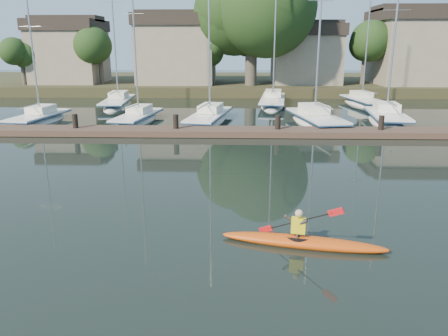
{
  "coord_description": "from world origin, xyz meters",
  "views": [
    {
      "loc": [
        0.62,
        -11.36,
        5.21
      ],
      "look_at": [
        0.19,
        2.67,
        1.2
      ],
      "focal_mm": 35.0,
      "sensor_mm": 36.0,
      "label": 1
    }
  ],
  "objects_px": {
    "sailboat_3": "(315,127)",
    "sailboat_4": "(386,125)",
    "sailboat_2": "(209,124)",
    "sailboat_6": "(273,107)",
    "sailboat_1": "(138,124)",
    "sailboat_0": "(40,125)",
    "kayak": "(302,240)",
    "dock": "(227,132)",
    "sailboat_5": "(118,108)",
    "sailboat_7": "(362,107)"
  },
  "relations": [
    {
      "from": "sailboat_3",
      "to": "sailboat_4",
      "type": "xyz_separation_m",
      "value": [
        5.0,
        0.87,
        -0.01
      ]
    },
    {
      "from": "sailboat_2",
      "to": "sailboat_3",
      "type": "relative_size",
      "value": 1.05
    },
    {
      "from": "sailboat_4",
      "to": "sailboat_6",
      "type": "bearing_deg",
      "value": 136.3
    },
    {
      "from": "sailboat_1",
      "to": "sailboat_2",
      "type": "xyz_separation_m",
      "value": [
        4.95,
        0.08,
        -0.01
      ]
    },
    {
      "from": "sailboat_0",
      "to": "sailboat_6",
      "type": "bearing_deg",
      "value": 36.51
    },
    {
      "from": "kayak",
      "to": "sailboat_1",
      "type": "xyz_separation_m",
      "value": [
        -8.67,
        19.06,
        -0.34
      ]
    },
    {
      "from": "dock",
      "to": "sailboat_2",
      "type": "height_order",
      "value": "sailboat_2"
    },
    {
      "from": "sailboat_0",
      "to": "sailboat_5",
      "type": "bearing_deg",
      "value": 76.02
    },
    {
      "from": "sailboat_4",
      "to": "sailboat_7",
      "type": "xyz_separation_m",
      "value": [
        0.83,
        8.98,
        0.02
      ]
    },
    {
      "from": "sailboat_0",
      "to": "sailboat_1",
      "type": "distance_m",
      "value": 6.72
    },
    {
      "from": "dock",
      "to": "sailboat_5",
      "type": "bearing_deg",
      "value": 128.31
    },
    {
      "from": "dock",
      "to": "sailboat_0",
      "type": "xyz_separation_m",
      "value": [
        -12.97,
        3.89,
        -0.38
      ]
    },
    {
      "from": "sailboat_1",
      "to": "sailboat_6",
      "type": "xyz_separation_m",
      "value": [
        10.02,
        8.99,
        -0.02
      ]
    },
    {
      "from": "sailboat_1",
      "to": "sailboat_4",
      "type": "distance_m",
      "value": 17.16
    },
    {
      "from": "sailboat_0",
      "to": "sailboat_5",
      "type": "distance_m",
      "value": 9.05
    },
    {
      "from": "sailboat_0",
      "to": "sailboat_3",
      "type": "xyz_separation_m",
      "value": [
        18.86,
        -0.1,
        -0.02
      ]
    },
    {
      "from": "kayak",
      "to": "sailboat_0",
      "type": "relative_size",
      "value": 0.41
    },
    {
      "from": "sailboat_7",
      "to": "sailboat_6",
      "type": "bearing_deg",
      "value": 172.68
    },
    {
      "from": "sailboat_0",
      "to": "sailboat_2",
      "type": "xyz_separation_m",
      "value": [
        11.65,
        0.62,
        0.0
      ]
    },
    {
      "from": "sailboat_6",
      "to": "sailboat_7",
      "type": "height_order",
      "value": "sailboat_6"
    },
    {
      "from": "kayak",
      "to": "sailboat_6",
      "type": "xyz_separation_m",
      "value": [
        1.36,
        28.06,
        -0.36
      ]
    },
    {
      "from": "sailboat_0",
      "to": "sailboat_7",
      "type": "height_order",
      "value": "sailboat_7"
    },
    {
      "from": "sailboat_0",
      "to": "sailboat_6",
      "type": "height_order",
      "value": "sailboat_6"
    },
    {
      "from": "dock",
      "to": "sailboat_2",
      "type": "relative_size",
      "value": 2.38
    },
    {
      "from": "sailboat_0",
      "to": "sailboat_4",
      "type": "bearing_deg",
      "value": 8.68
    },
    {
      "from": "sailboat_0",
      "to": "sailboat_3",
      "type": "height_order",
      "value": "sailboat_3"
    },
    {
      "from": "kayak",
      "to": "dock",
      "type": "distance_m",
      "value": 14.83
    },
    {
      "from": "sailboat_0",
      "to": "sailboat_1",
      "type": "xyz_separation_m",
      "value": [
        6.7,
        0.54,
        0.01
      ]
    },
    {
      "from": "kayak",
      "to": "sailboat_7",
      "type": "bearing_deg",
      "value": 83.11
    },
    {
      "from": "sailboat_4",
      "to": "sailboat_5",
      "type": "xyz_separation_m",
      "value": [
        -20.64,
        7.69,
        0.02
      ]
    },
    {
      "from": "kayak",
      "to": "dock",
      "type": "bearing_deg",
      "value": 110.65
    },
    {
      "from": "sailboat_4",
      "to": "sailboat_5",
      "type": "height_order",
      "value": "sailboat_5"
    },
    {
      "from": "sailboat_6",
      "to": "sailboat_1",
      "type": "bearing_deg",
      "value": -131.78
    },
    {
      "from": "sailboat_0",
      "to": "sailboat_3",
      "type": "relative_size",
      "value": 0.81
    },
    {
      "from": "sailboat_2",
      "to": "sailboat_4",
      "type": "bearing_deg",
      "value": 10.28
    },
    {
      "from": "dock",
      "to": "sailboat_3",
      "type": "distance_m",
      "value": 7.01
    },
    {
      "from": "kayak",
      "to": "sailboat_2",
      "type": "distance_m",
      "value": 19.51
    },
    {
      "from": "sailboat_1",
      "to": "sailboat_6",
      "type": "distance_m",
      "value": 13.47
    },
    {
      "from": "sailboat_3",
      "to": "sailboat_7",
      "type": "bearing_deg",
      "value": 49.12
    },
    {
      "from": "sailboat_0",
      "to": "sailboat_2",
      "type": "relative_size",
      "value": 0.77
    },
    {
      "from": "sailboat_1",
      "to": "sailboat_5",
      "type": "relative_size",
      "value": 0.84
    },
    {
      "from": "sailboat_2",
      "to": "sailboat_5",
      "type": "xyz_separation_m",
      "value": [
        -8.44,
        7.84,
        -0.0
      ]
    },
    {
      "from": "sailboat_0",
      "to": "sailboat_4",
      "type": "distance_m",
      "value": 23.87
    },
    {
      "from": "kayak",
      "to": "sailboat_2",
      "type": "xyz_separation_m",
      "value": [
        -3.71,
        19.15,
        -0.35
      ]
    },
    {
      "from": "sailboat_2",
      "to": "sailboat_7",
      "type": "relative_size",
      "value": 1.16
    },
    {
      "from": "sailboat_6",
      "to": "sailboat_5",
      "type": "bearing_deg",
      "value": -169.14
    },
    {
      "from": "sailboat_3",
      "to": "dock",
      "type": "bearing_deg",
      "value": -157.4
    },
    {
      "from": "sailboat_2",
      "to": "sailboat_4",
      "type": "relative_size",
      "value": 1.12
    },
    {
      "from": "sailboat_6",
      "to": "sailboat_0",
      "type": "bearing_deg",
      "value": -144.0
    },
    {
      "from": "sailboat_5",
      "to": "sailboat_7",
      "type": "xyz_separation_m",
      "value": [
        21.47,
        1.29,
        -0.0
      ]
    }
  ]
}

